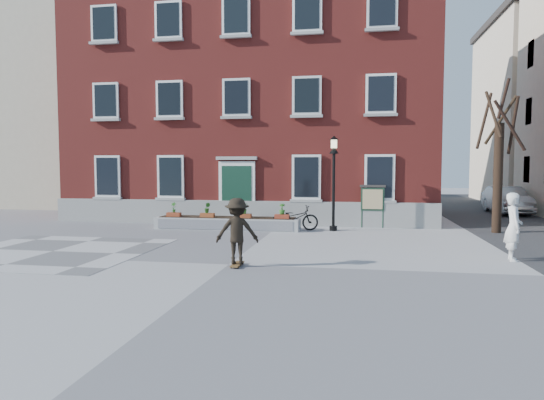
% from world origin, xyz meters
% --- Properties ---
extents(ground, '(100.00, 100.00, 0.00)m').
position_xyz_m(ground, '(0.00, 0.00, 0.00)').
color(ground, '#949497').
rests_on(ground, ground).
extents(checker_patch, '(6.00, 6.00, 0.01)m').
position_xyz_m(checker_patch, '(-6.00, 1.00, 0.01)').
color(checker_patch, '#5B5B5D').
rests_on(checker_patch, ground).
extents(distant_building, '(10.00, 12.00, 13.00)m').
position_xyz_m(distant_building, '(-18.00, 20.00, 6.50)').
color(distant_building, '#BFB599').
rests_on(distant_building, ground).
extents(bicycle, '(2.12, 1.26, 1.05)m').
position_xyz_m(bicycle, '(0.89, 7.23, 0.53)').
color(bicycle, black).
rests_on(bicycle, ground).
extents(parked_car, '(1.67, 4.68, 1.54)m').
position_xyz_m(parked_car, '(11.80, 16.48, 0.77)').
color(parked_car, '#B5B8BA').
rests_on(parked_car, ground).
extents(bystander, '(0.52, 0.74, 1.94)m').
position_xyz_m(bystander, '(7.82, 1.93, 0.97)').
color(bystander, white).
rests_on(bystander, ground).
extents(brick_building, '(18.40, 10.85, 12.60)m').
position_xyz_m(brick_building, '(-2.00, 13.98, 6.30)').
color(brick_building, maroon).
rests_on(brick_building, ground).
extents(planter_assembly, '(6.20, 1.12, 1.15)m').
position_xyz_m(planter_assembly, '(-1.99, 7.18, 0.31)').
color(planter_assembly, '#B5B6B1').
rests_on(planter_assembly, ground).
extents(bare_tree, '(1.83, 1.83, 6.16)m').
position_xyz_m(bare_tree, '(9.01, 8.01, 2.79)').
color(bare_tree, black).
rests_on(bare_tree, ground).
extents(lamp_post, '(0.40, 0.40, 3.93)m').
position_xyz_m(lamp_post, '(2.48, 7.50, 2.54)').
color(lamp_post, black).
rests_on(lamp_post, ground).
extents(notice_board, '(1.10, 0.16, 1.87)m').
position_xyz_m(notice_board, '(4.11, 8.78, 1.26)').
color(notice_board, '#193323').
rests_on(notice_board, ground).
extents(skateboarder, '(1.23, 0.84, 1.84)m').
position_xyz_m(skateboarder, '(0.29, -0.20, 0.95)').
color(skateboarder, brown).
rests_on(skateboarder, ground).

